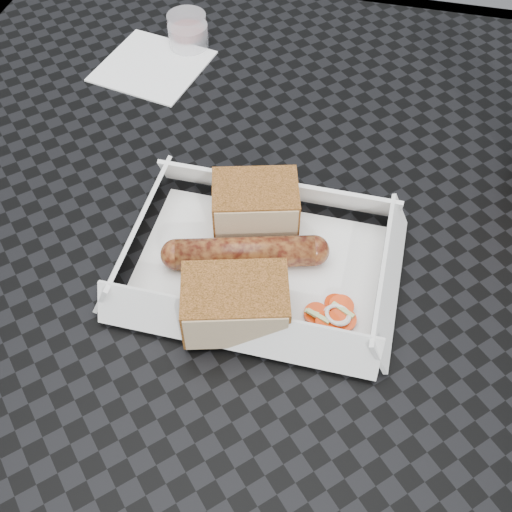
% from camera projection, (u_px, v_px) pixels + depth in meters
% --- Properties ---
extents(ground, '(60.00, 60.00, 0.00)m').
position_uv_depth(ground, '(238.00, 449.00, 1.26)').
color(ground, '#4F4F51').
rests_on(ground, ground).
extents(patio_table, '(0.80, 0.80, 0.74)m').
position_uv_depth(patio_table, '(226.00, 222.00, 0.73)').
color(patio_table, black).
rests_on(patio_table, ground).
extents(food_tray, '(0.22, 0.15, 0.00)m').
position_uv_depth(food_tray, '(259.00, 267.00, 0.59)').
color(food_tray, white).
rests_on(food_tray, patio_table).
extents(bratwurst, '(0.15, 0.06, 0.03)m').
position_uv_depth(bratwurst, '(245.00, 253.00, 0.58)').
color(bratwurst, brown).
rests_on(bratwurst, food_tray).
extents(bread_near, '(0.09, 0.08, 0.05)m').
position_uv_depth(bread_near, '(255.00, 206.00, 0.60)').
color(bread_near, brown).
rests_on(bread_near, food_tray).
extents(bread_far, '(0.10, 0.08, 0.05)m').
position_uv_depth(bread_far, '(235.00, 303.00, 0.54)').
color(bread_far, brown).
rests_on(bread_far, food_tray).
extents(veg_garnish, '(0.03, 0.03, 0.00)m').
position_uv_depth(veg_garnish, '(329.00, 314.00, 0.56)').
color(veg_garnish, red).
rests_on(veg_garnish, food_tray).
extents(napkin, '(0.14, 0.14, 0.00)m').
position_uv_depth(napkin, '(153.00, 66.00, 0.79)').
color(napkin, white).
rests_on(napkin, patio_table).
extents(condiment_cup_sauce, '(0.05, 0.05, 0.03)m').
position_uv_depth(condiment_cup_sauce, '(187.00, 26.00, 0.82)').
color(condiment_cup_sauce, maroon).
rests_on(condiment_cup_sauce, patio_table).
extents(condiment_cup_empty, '(0.05, 0.05, 0.03)m').
position_uv_depth(condiment_cup_empty, '(188.00, 36.00, 0.81)').
color(condiment_cup_empty, silver).
rests_on(condiment_cup_empty, patio_table).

